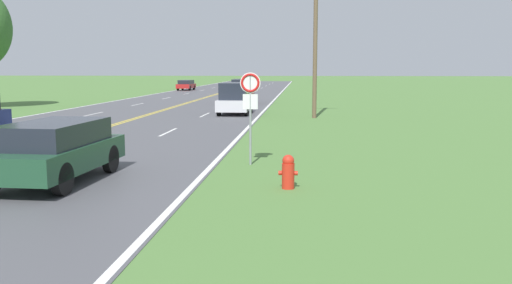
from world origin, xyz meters
The scene contains 7 objects.
fire_hydrant centered at (9.19, 14.59, 0.42)m, with size 0.46×0.30×0.82m.
traffic_sign centered at (7.98, 17.69, 2.07)m, with size 0.60×0.10×2.73m.
utility_pole_midground centered at (10.14, 33.14, 4.92)m, with size 1.80×0.24×9.53m.
car_dark_green_suv_approaching centered at (3.33, 14.82, 0.84)m, with size 2.12×4.53×1.53m.
car_silver_van_mid_far centered at (5.28, 35.28, 0.99)m, with size 1.87×4.10×1.96m.
car_maroon_van_receding centered at (4.53, 45.88, 1.01)m, with size 1.88×4.58×1.96m.
car_red_hatchback_distant centered at (-5.68, 71.07, 0.71)m, with size 1.83×3.99×1.31m.
Camera 1 is at (9.55, 1.89, 2.86)m, focal length 38.00 mm.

